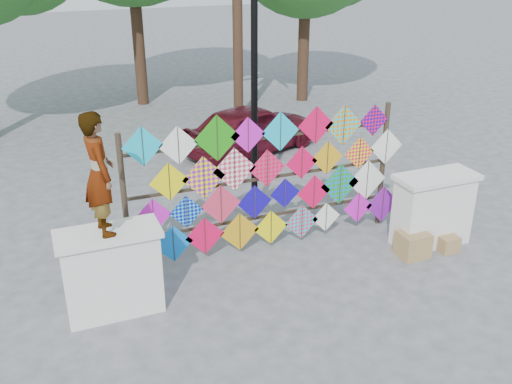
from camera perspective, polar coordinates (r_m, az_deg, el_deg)
ground at (r=9.31m, az=2.73°, el=-7.50°), size 80.00×80.00×0.00m
parapet_left at (r=8.19m, az=-14.21°, el=-7.73°), size 1.40×0.65×1.28m
parapet_right at (r=10.17m, az=17.26°, el=-1.63°), size 1.40×0.65×1.28m
kite_rack at (r=9.39m, az=1.61°, el=1.16°), size 4.95×0.24×2.44m
vendor_woman at (r=7.55m, az=-15.42°, el=1.76°), size 0.47×0.65×1.66m
sedan at (r=14.14m, az=-0.41°, el=6.38°), size 3.86×2.57×1.22m
lamppost at (r=10.15m, az=-0.17°, el=11.59°), size 0.28×0.28×4.46m
cardboard_box_near at (r=9.87m, az=15.41°, el=-5.07°), size 0.48×0.43×0.43m
cardboard_box_far at (r=10.23m, az=18.60°, el=-4.90°), size 0.33×0.30×0.27m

